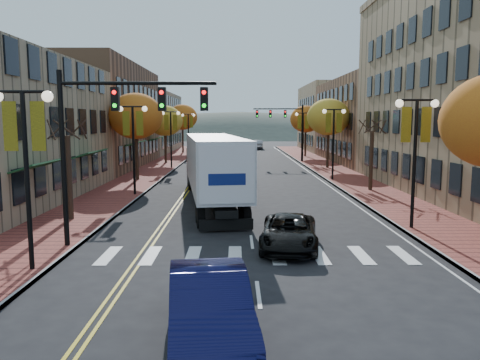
{
  "coord_description": "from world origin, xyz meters",
  "views": [
    {
      "loc": [
        -0.65,
        -15.22,
        5.08
      ],
      "look_at": [
        -0.47,
        7.41,
        2.2
      ],
      "focal_mm": 35.0,
      "sensor_mm": 36.0,
      "label": 1
    }
  ],
  "objects": [
    {
      "name": "lamp_left_a",
      "position": [
        -7.5,
        0.0,
        4.29
      ],
      "size": [
        1.96,
        0.36,
        6.05
      ],
      "color": "black",
      "rests_on": "ground"
    },
    {
      "name": "lamp_left_d",
      "position": [
        -7.5,
        52.0,
        4.29
      ],
      "size": [
        1.96,
        0.36,
        6.05
      ],
      "color": "black",
      "rests_on": "ground"
    },
    {
      "name": "car_far_white",
      "position": [
        -1.8,
        48.62,
        0.7
      ],
      "size": [
        2.04,
        4.23,
        1.39
      ],
      "primitive_type": "imported",
      "rotation": [
        0.0,
        0.0,
        0.1
      ],
      "color": "silver",
      "rests_on": "ground"
    },
    {
      "name": "traffic_mast_near",
      "position": [
        -5.48,
        3.0,
        4.92
      ],
      "size": [
        6.1,
        0.35,
        7.0
      ],
      "color": "black",
      "rests_on": "ground"
    },
    {
      "name": "car_far_silver",
      "position": [
        0.71,
        55.5,
        0.6
      ],
      "size": [
        2.23,
        4.35,
        1.21
      ],
      "primitive_type": "imported",
      "rotation": [
        0.0,
        0.0,
        0.13
      ],
      "color": "#9E9EA5",
      "rests_on": "ground"
    },
    {
      "name": "black_suv",
      "position": [
        1.46,
        3.01,
        0.66
      ],
      "size": [
        2.77,
        4.97,
        1.32
      ],
      "primitive_type": "imported",
      "rotation": [
        0.0,
        0.0,
        -0.13
      ],
      "color": "black",
      "rests_on": "ground"
    },
    {
      "name": "tree_left_d",
      "position": [
        -9.0,
        58.0,
        5.6
      ],
      "size": [
        4.61,
        4.61,
        7.42
      ],
      "color": "#382619",
      "rests_on": "sidewalk_left"
    },
    {
      "name": "lamp_right_a",
      "position": [
        7.5,
        6.0,
        4.29
      ],
      "size": [
        1.96,
        0.36,
        6.05
      ],
      "color": "black",
      "rests_on": "ground"
    },
    {
      "name": "building_left_mid",
      "position": [
        -17.0,
        36.0,
        5.5
      ],
      "size": [
        12.0,
        24.0,
        11.0
      ],
      "primitive_type": "cube",
      "color": "brown",
      "rests_on": "ground"
    },
    {
      "name": "building_right_mid",
      "position": [
        18.5,
        42.0,
        5.0
      ],
      "size": [
        15.0,
        24.0,
        10.0
      ],
      "primitive_type": "cube",
      "color": "brown",
      "rests_on": "ground"
    },
    {
      "name": "lamp_left_b",
      "position": [
        -7.5,
        16.0,
        4.29
      ],
      "size": [
        1.96,
        0.36,
        6.05
      ],
      "color": "black",
      "rests_on": "ground"
    },
    {
      "name": "navy_sedan",
      "position": [
        -1.27,
        -4.97,
        0.84
      ],
      "size": [
        2.39,
        5.3,
        1.69
      ],
      "primitive_type": "imported",
      "rotation": [
        0.0,
        0.0,
        0.12
      ],
      "color": "black",
      "rests_on": "ground"
    },
    {
      "name": "building_right_far",
      "position": [
        18.5,
        64.0,
        5.5
      ],
      "size": [
        15.0,
        20.0,
        11.0
      ],
      "primitive_type": "cube",
      "color": "#9E8966",
      "rests_on": "ground"
    },
    {
      "name": "tree_left_c",
      "position": [
        -9.0,
        40.0,
        5.05
      ],
      "size": [
        4.16,
        4.16,
        6.69
      ],
      "color": "#382619",
      "rests_on": "sidewalk_left"
    },
    {
      "name": "tree_left_a",
      "position": [
        -9.0,
        8.0,
        2.25
      ],
      "size": [
        0.28,
        0.28,
        4.2
      ],
      "color": "#382619",
      "rests_on": "sidewalk_left"
    },
    {
      "name": "sidewalk_left",
      "position": [
        -9.0,
        32.5,
        0.07
      ],
      "size": [
        4.0,
        85.0,
        0.15
      ],
      "primitive_type": "cube",
      "color": "brown",
      "rests_on": "ground"
    },
    {
      "name": "lamp_right_c",
      "position": [
        7.5,
        42.0,
        4.29
      ],
      "size": [
        1.96,
        0.36,
        6.05
      ],
      "color": "black",
      "rests_on": "ground"
    },
    {
      "name": "building_left_far",
      "position": [
        -17.0,
        61.0,
        4.75
      ],
      "size": [
        12.0,
        26.0,
        9.5
      ],
      "primitive_type": "cube",
      "color": "#9E8966",
      "rests_on": "ground"
    },
    {
      "name": "tree_right_b",
      "position": [
        9.0,
        18.0,
        2.25
      ],
      "size": [
        0.28,
        0.28,
        4.2
      ],
      "color": "#382619",
      "rests_on": "sidewalk_right"
    },
    {
      "name": "traffic_mast_far",
      "position": [
        5.48,
        42.0,
        4.92
      ],
      "size": [
        6.1,
        0.34,
        7.0
      ],
      "color": "black",
      "rests_on": "ground"
    },
    {
      "name": "semi_truck",
      "position": [
        -2.15,
        13.37,
        2.43
      ],
      "size": [
        4.86,
        16.86,
        4.16
      ],
      "rotation": [
        0.0,
        0.0,
        0.13
      ],
      "color": "black",
      "rests_on": "ground"
    },
    {
      "name": "tree_right_c",
      "position": [
        9.0,
        34.0,
        5.45
      ],
      "size": [
        4.48,
        4.48,
        7.21
      ],
      "color": "#382619",
      "rests_on": "sidewalk_right"
    },
    {
      "name": "car_far_oncoming",
      "position": [
        3.27,
        69.02,
        0.81
      ],
      "size": [
        1.9,
        4.96,
        1.61
      ],
      "primitive_type": "imported",
      "rotation": [
        0.0,
        0.0,
        3.1
      ],
      "color": "#AAAAB1",
      "rests_on": "ground"
    },
    {
      "name": "ground",
      "position": [
        0.0,
        0.0,
        0.0
      ],
      "size": [
        200.0,
        200.0,
        0.0
      ],
      "primitive_type": "plane",
      "color": "black",
      "rests_on": "ground"
    },
    {
      "name": "lamp_left_c",
      "position": [
        -7.5,
        34.0,
        4.29
      ],
      "size": [
        1.96,
        0.36,
        6.05
      ],
      "color": "black",
      "rests_on": "ground"
    },
    {
      "name": "tree_right_d",
      "position": [
        9.0,
        50.0,
        5.29
      ],
      "size": [
        4.35,
        4.35,
        7.0
      ],
      "color": "#382619",
      "rests_on": "sidewalk_right"
    },
    {
      "name": "lamp_right_b",
      "position": [
        7.5,
        24.0,
        4.29
      ],
      "size": [
        1.96,
        0.36,
        6.05
      ],
      "color": "black",
      "rests_on": "ground"
    },
    {
      "name": "tree_left_b",
      "position": [
        -9.0,
        24.0,
        5.45
      ],
      "size": [
        4.48,
        4.48,
        7.21
      ],
      "color": "#382619",
      "rests_on": "sidewalk_left"
    },
    {
      "name": "sidewalk_right",
      "position": [
        9.0,
        32.5,
        0.07
      ],
      "size": [
        4.0,
        85.0,
        0.15
      ],
      "primitive_type": "cube",
      "color": "brown",
      "rests_on": "ground"
    }
  ]
}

